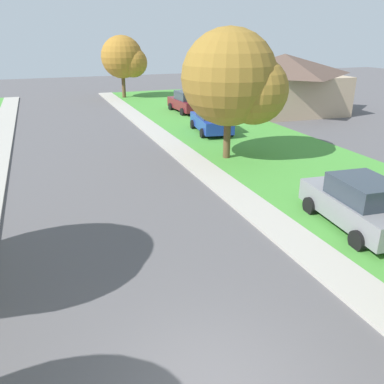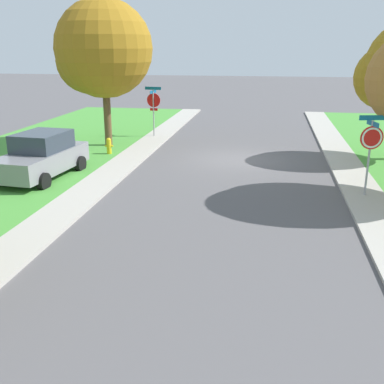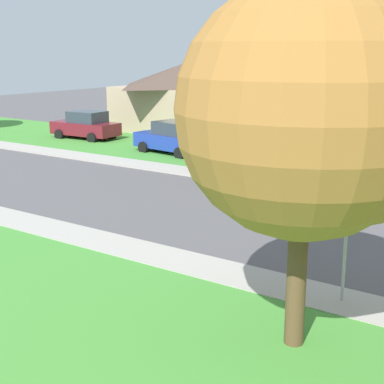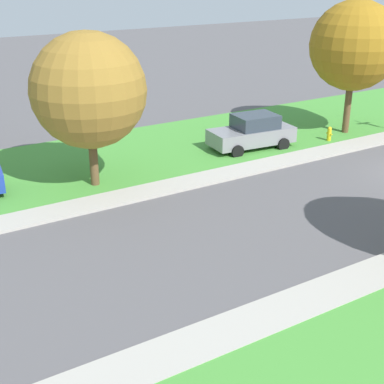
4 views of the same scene
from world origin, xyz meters
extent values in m
cube|color=#ADA89E|center=(4.70, 12.00, 0.05)|extent=(1.40, 56.00, 0.10)
cube|color=#479338|center=(9.40, 12.00, 0.04)|extent=(8.00, 56.00, 0.08)
cube|color=#ADA89E|center=(-4.70, 12.00, 0.05)|extent=(1.40, 56.00, 0.10)
cylinder|color=#9E9EA3|center=(-4.69, 4.76, 1.30)|extent=(0.07, 0.07, 2.60)
cylinder|color=red|center=(-4.70, 4.81, 2.05)|extent=(0.75, 0.19, 0.76)
cylinder|color=white|center=(-4.70, 4.83, 2.05)|extent=(0.66, 0.14, 0.67)
cylinder|color=red|center=(-4.70, 4.83, 2.05)|extent=(0.54, 0.12, 0.55)
cube|color=#0F5B84|center=(-4.69, 4.76, 2.69)|extent=(0.90, 0.21, 0.16)
cube|color=#0F5B84|center=(-4.69, 4.76, 2.50)|extent=(0.21, 0.90, 0.16)
cube|color=maroon|center=(9.11, 26.12, 0.70)|extent=(1.97, 4.37, 0.76)
cube|color=#2D3842|center=(9.12, 25.92, 1.42)|extent=(1.68, 2.16, 0.68)
cylinder|color=black|center=(8.16, 27.41, 0.32)|extent=(0.27, 0.65, 0.64)
cylinder|color=black|center=(9.96, 27.49, 0.32)|extent=(0.27, 0.65, 0.64)
cylinder|color=black|center=(8.27, 24.75, 0.32)|extent=(0.27, 0.65, 0.64)
cylinder|color=black|center=(10.07, 24.82, 0.32)|extent=(0.27, 0.65, 0.64)
cube|color=#1E389E|center=(8.05, 18.63, 0.70)|extent=(2.37, 4.51, 0.76)
cube|color=#2D3842|center=(8.02, 18.43, 1.42)|extent=(1.87, 2.30, 0.68)
cylinder|color=black|center=(7.34, 20.07, 0.32)|extent=(0.33, 0.67, 0.64)
cylinder|color=black|center=(9.13, 19.83, 0.32)|extent=(0.33, 0.67, 0.64)
cylinder|color=black|center=(6.98, 17.43, 0.32)|extent=(0.33, 0.67, 0.64)
cylinder|color=black|center=(8.76, 17.19, 0.32)|extent=(0.33, 0.67, 0.64)
cylinder|color=brown|center=(6.50, 13.02, 1.23)|extent=(0.36, 0.36, 2.46)
sphere|color=olive|center=(6.50, 13.02, 4.08)|extent=(4.64, 4.64, 4.64)
sphere|color=olive|center=(7.54, 12.33, 3.50)|extent=(3.25, 3.25, 3.25)
cylinder|color=brown|center=(-6.95, 4.86, 1.42)|extent=(0.36, 0.36, 2.85)
sphere|color=#A36E2F|center=(-6.95, 4.86, 4.40)|extent=(4.44, 4.44, 4.44)
sphere|color=#A36E2F|center=(-5.96, 4.20, 3.84)|extent=(3.11, 3.11, 3.11)
cube|color=tan|center=(16.49, 23.56, 1.50)|extent=(8.87, 7.75, 3.00)
pyramid|color=brown|center=(16.49, 23.56, 3.80)|extent=(9.51, 8.39, 1.60)
cube|color=#51331E|center=(16.73, 27.17, 1.05)|extent=(1.00, 0.13, 2.10)
camera|label=1|loc=(-2.24, -4.90, 6.00)|focal=37.31mm
camera|label=2|loc=(-1.42, 20.36, 4.89)|focal=43.46mm
camera|label=3|loc=(-15.95, 1.01, 5.39)|focal=53.14mm
camera|label=4|loc=(-14.04, 20.80, 8.73)|focal=51.37mm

